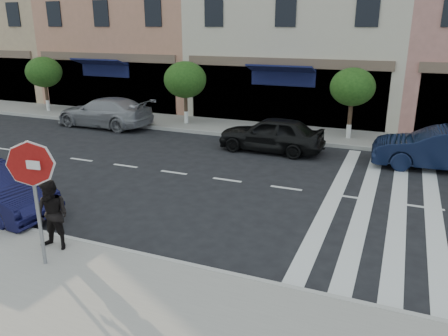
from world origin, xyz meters
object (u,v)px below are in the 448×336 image
stop_sign (32,177)px  car_far_mid (271,134)px  car_far_right (441,149)px  car_far_left (104,112)px  walker (52,215)px

stop_sign → car_far_mid: stop_sign is taller
stop_sign → car_far_mid: size_ratio=0.63×
stop_sign → car_far_right: bearing=46.0°
car_far_left → car_far_mid: 9.11m
stop_sign → car_far_left: (-7.29, 11.72, -1.32)m
car_far_mid → walker: bearing=-10.4°
stop_sign → walker: bearing=105.1°
car_far_left → stop_sign: bearing=33.7°
walker → car_far_right: walker is taller
car_far_mid → car_far_right: car_far_right is taller
walker → car_far_left: 13.15m
car_far_mid → car_far_left: bearing=-96.5°
car_far_left → car_far_mid: (9.03, -1.19, -0.02)m
stop_sign → car_far_right: size_ratio=0.58×
stop_sign → car_far_right: 13.26m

